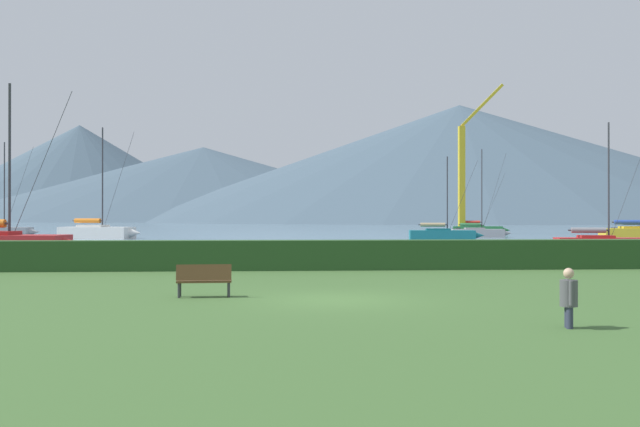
{
  "coord_description": "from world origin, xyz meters",
  "views": [
    {
      "loc": [
        -1.64,
        -19.3,
        2.32
      ],
      "look_at": [
        2.09,
        40.34,
        2.57
      ],
      "focal_mm": 39.2,
      "sensor_mm": 36.0,
      "label": 1
    }
  ],
  "objects_px": {
    "dock_crane": "(463,185)",
    "park_bench_under_tree": "(204,279)",
    "person_seated_viewer": "(569,295)",
    "sailboat_slip_11": "(640,233)",
    "sailboat_slip_12": "(0,231)",
    "sailboat_slip_7": "(98,231)",
    "sailboat_slip_8": "(443,234)",
    "sailboat_slip_4": "(478,232)",
    "sailboat_slip_9": "(602,243)",
    "sailboat_slip_1": "(0,243)",
    "sailboat_slip_6": "(478,229)"
  },
  "relations": [
    {
      "from": "sailboat_slip_7",
      "to": "sailboat_slip_4",
      "type": "bearing_deg",
      "value": 19.73
    },
    {
      "from": "sailboat_slip_11",
      "to": "sailboat_slip_12",
      "type": "xyz_separation_m",
      "value": [
        -67.5,
        13.75,
        -0.01
      ]
    },
    {
      "from": "sailboat_slip_11",
      "to": "sailboat_slip_12",
      "type": "bearing_deg",
      "value": 176.1
    },
    {
      "from": "sailboat_slip_7",
      "to": "sailboat_slip_9",
      "type": "height_order",
      "value": "sailboat_slip_7"
    },
    {
      "from": "sailboat_slip_8",
      "to": "person_seated_viewer",
      "type": "height_order",
      "value": "sailboat_slip_8"
    },
    {
      "from": "sailboat_slip_4",
      "to": "sailboat_slip_6",
      "type": "relative_size",
      "value": 1.16
    },
    {
      "from": "sailboat_slip_7",
      "to": "dock_crane",
      "type": "height_order",
      "value": "dock_crane"
    },
    {
      "from": "sailboat_slip_4",
      "to": "sailboat_slip_6",
      "type": "height_order",
      "value": "sailboat_slip_4"
    },
    {
      "from": "sailboat_slip_12",
      "to": "park_bench_under_tree",
      "type": "bearing_deg",
      "value": -61.84
    },
    {
      "from": "sailboat_slip_4",
      "to": "park_bench_under_tree",
      "type": "xyz_separation_m",
      "value": [
        -24.51,
        -56.15,
        -0.03
      ]
    },
    {
      "from": "sailboat_slip_9",
      "to": "sailboat_slip_7",
      "type": "bearing_deg",
      "value": 153.62
    },
    {
      "from": "sailboat_slip_8",
      "to": "sailboat_slip_12",
      "type": "relative_size",
      "value": 0.76
    },
    {
      "from": "park_bench_under_tree",
      "to": "sailboat_slip_9",
      "type": "bearing_deg",
      "value": 43.14
    },
    {
      "from": "sailboat_slip_1",
      "to": "park_bench_under_tree",
      "type": "bearing_deg",
      "value": -51.93
    },
    {
      "from": "sailboat_slip_6",
      "to": "sailboat_slip_11",
      "type": "xyz_separation_m",
      "value": [
        9.5,
        -23.45,
        0.08
      ]
    },
    {
      "from": "sailboat_slip_9",
      "to": "park_bench_under_tree",
      "type": "xyz_separation_m",
      "value": [
        -23.59,
        -24.63,
        -0.03
      ]
    },
    {
      "from": "sailboat_slip_6",
      "to": "sailboat_slip_7",
      "type": "xyz_separation_m",
      "value": [
        -45.35,
        -16.68,
        0.13
      ]
    },
    {
      "from": "sailboat_slip_6",
      "to": "dock_crane",
      "type": "xyz_separation_m",
      "value": [
        -1.88,
        0.47,
        5.93
      ]
    },
    {
      "from": "sailboat_slip_12",
      "to": "person_seated_viewer",
      "type": "xyz_separation_m",
      "value": [
        37.37,
        -67.03,
        0.01
      ]
    },
    {
      "from": "sailboat_slip_7",
      "to": "sailboat_slip_8",
      "type": "relative_size",
      "value": 1.43
    },
    {
      "from": "dock_crane",
      "to": "sailboat_slip_1",
      "type": "bearing_deg",
      "value": -129.63
    },
    {
      "from": "sailboat_slip_9",
      "to": "park_bench_under_tree",
      "type": "bearing_deg",
      "value": -123.95
    },
    {
      "from": "sailboat_slip_9",
      "to": "person_seated_viewer",
      "type": "relative_size",
      "value": 6.83
    },
    {
      "from": "sailboat_slip_12",
      "to": "person_seated_viewer",
      "type": "bearing_deg",
      "value": -58.31
    },
    {
      "from": "park_bench_under_tree",
      "to": "sailboat_slip_1",
      "type": "bearing_deg",
      "value": 119.85
    },
    {
      "from": "sailboat_slip_9",
      "to": "park_bench_under_tree",
      "type": "relative_size",
      "value": 5.38
    },
    {
      "from": "sailboat_slip_8",
      "to": "sailboat_slip_9",
      "type": "relative_size",
      "value": 0.95
    },
    {
      "from": "sailboat_slip_9",
      "to": "sailboat_slip_11",
      "type": "bearing_deg",
      "value": 66.8
    },
    {
      "from": "sailboat_slip_4",
      "to": "sailboat_slip_6",
      "type": "distance_m",
      "value": 15.16
    },
    {
      "from": "sailboat_slip_6",
      "to": "park_bench_under_tree",
      "type": "height_order",
      "value": "sailboat_slip_6"
    },
    {
      "from": "person_seated_viewer",
      "to": "dock_crane",
      "type": "height_order",
      "value": "dock_crane"
    },
    {
      "from": "sailboat_slip_12",
      "to": "dock_crane",
      "type": "height_order",
      "value": "dock_crane"
    },
    {
      "from": "park_bench_under_tree",
      "to": "person_seated_viewer",
      "type": "xyz_separation_m",
      "value": [
        8.14,
        -6.04,
        0.16
      ]
    },
    {
      "from": "park_bench_under_tree",
      "to": "dock_crane",
      "type": "height_order",
      "value": "dock_crane"
    },
    {
      "from": "sailboat_slip_11",
      "to": "park_bench_under_tree",
      "type": "xyz_separation_m",
      "value": [
        -38.28,
        -47.24,
        -0.16
      ]
    },
    {
      "from": "sailboat_slip_9",
      "to": "sailboat_slip_11",
      "type": "distance_m",
      "value": 26.97
    },
    {
      "from": "sailboat_slip_9",
      "to": "person_seated_viewer",
      "type": "height_order",
      "value": "sailboat_slip_9"
    },
    {
      "from": "sailboat_slip_9",
      "to": "sailboat_slip_8",
      "type": "bearing_deg",
      "value": 113.86
    },
    {
      "from": "sailboat_slip_6",
      "to": "sailboat_slip_7",
      "type": "height_order",
      "value": "sailboat_slip_7"
    },
    {
      "from": "sailboat_slip_1",
      "to": "sailboat_slip_7",
      "type": "height_order",
      "value": "sailboat_slip_7"
    },
    {
      "from": "dock_crane",
      "to": "park_bench_under_tree",
      "type": "bearing_deg",
      "value": -110.7
    },
    {
      "from": "park_bench_under_tree",
      "to": "person_seated_viewer",
      "type": "distance_m",
      "value": 10.14
    },
    {
      "from": "sailboat_slip_11",
      "to": "dock_crane",
      "type": "relative_size",
      "value": 0.51
    },
    {
      "from": "sailboat_slip_1",
      "to": "sailboat_slip_9",
      "type": "bearing_deg",
      "value": 9.57
    },
    {
      "from": "sailboat_slip_6",
      "to": "sailboat_slip_12",
      "type": "height_order",
      "value": "sailboat_slip_12"
    },
    {
      "from": "sailboat_slip_1",
      "to": "sailboat_slip_11",
      "type": "distance_m",
      "value": 58.24
    },
    {
      "from": "sailboat_slip_8",
      "to": "sailboat_slip_9",
      "type": "distance_m",
      "value": 22.42
    },
    {
      "from": "sailboat_slip_1",
      "to": "dock_crane",
      "type": "bearing_deg",
      "value": 55.49
    },
    {
      "from": "sailboat_slip_4",
      "to": "sailboat_slip_7",
      "type": "relative_size",
      "value": 0.84
    },
    {
      "from": "sailboat_slip_12",
      "to": "person_seated_viewer",
      "type": "height_order",
      "value": "sailboat_slip_12"
    }
  ]
}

